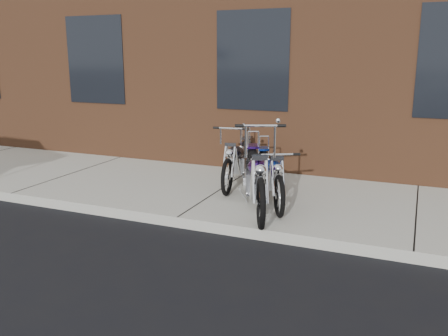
% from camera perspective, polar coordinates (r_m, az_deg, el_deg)
% --- Properties ---
extents(ground, '(120.00, 120.00, 0.00)m').
position_cam_1_polar(ground, '(6.55, -5.64, -7.17)').
color(ground, black).
rests_on(ground, ground).
extents(sidewalk, '(22.00, 3.00, 0.15)m').
position_cam_1_polar(sidewalk, '(7.81, -0.44, -3.12)').
color(sidewalk, '#A5A39D').
rests_on(sidewalk, ground).
extents(chopper_purple, '(1.01, 2.17, 1.30)m').
position_cam_1_polar(chopper_purple, '(6.78, 3.86, -1.39)').
color(chopper_purple, black).
rests_on(chopper_purple, sidewalk).
extents(chopper_blue, '(1.02, 1.86, 0.89)m').
position_cam_1_polar(chopper_blue, '(7.15, 5.53, -1.06)').
color(chopper_blue, black).
rests_on(chopper_blue, sidewalk).
extents(chopper_third, '(0.53, 2.05, 1.05)m').
position_cam_1_polar(chopper_third, '(8.10, 1.75, 0.74)').
color(chopper_third, black).
rests_on(chopper_third, sidewalk).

